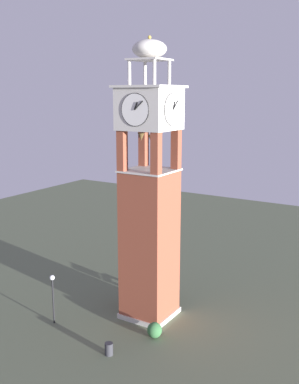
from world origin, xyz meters
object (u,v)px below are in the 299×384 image
Objects in this scene: clock_tower at (150,207)px; trash_bin at (109,349)px; lamp_post at (53,290)px; park_bench at (139,285)px.

trash_bin is (-0.64, 5.84, -7.84)m from clock_tower.
clock_tower reaches higher than lamp_post.
clock_tower is 8.85m from park_bench.
clock_tower is at bearing 133.12° from park_bench.
trash_bin is (-3.56, 8.95, -0.08)m from park_bench.
lamp_post is at bearing 74.02° from park_bench.
park_bench is 9.63m from trash_bin.
park_bench is at bearing -105.98° from lamp_post.
clock_tower reaches higher than park_bench.
clock_tower is at bearing -83.74° from trash_bin.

